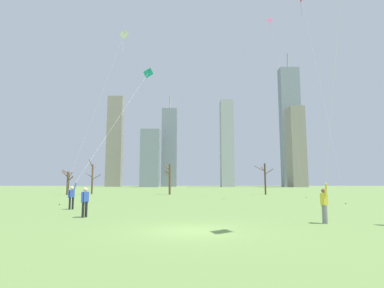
% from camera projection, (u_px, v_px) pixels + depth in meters
% --- Properties ---
extents(ground_plane, '(400.00, 400.00, 0.00)m').
position_uv_depth(ground_plane, '(192.00, 231.00, 12.06)').
color(ground_plane, '#5B7A3D').
extents(kite_flyer_foreground_right_blue, '(0.48, 4.84, 13.15)m').
position_uv_depth(kite_flyer_foreground_right_blue, '(328.00, 150.00, 13.75)').
color(kite_flyer_foreground_right_blue, gray).
rests_on(kite_flyer_foreground_right_blue, ground).
extents(kite_flyer_far_back_teal, '(4.90, 7.96, 13.43)m').
position_uv_depth(kite_flyer_far_back_teal, '(87.00, 171.00, 23.23)').
color(kite_flyer_far_back_teal, black).
rests_on(kite_flyer_far_back_teal, ground).
extents(bystander_strolling_midfield, '(0.34, 0.46, 1.62)m').
position_uv_depth(bystander_strolling_midfield, '(85.00, 201.00, 16.78)').
color(bystander_strolling_midfield, black).
rests_on(bystander_strolling_midfield, ground).
extents(distant_kite_drifting_right_white, '(4.90, 3.51, 17.72)m').
position_uv_depth(distant_kite_drifting_right_white, '(119.00, 48.00, 31.22)').
color(distant_kite_drifting_right_white, white).
rests_on(distant_kite_drifting_right_white, ground).
extents(distant_kite_drifting_left_pink, '(4.30, 0.55, 25.13)m').
position_uv_depth(distant_kite_drifting_left_pink, '(274.00, 40.00, 42.46)').
color(distant_kite_drifting_left_pink, pink).
rests_on(distant_kite_drifting_left_pink, ground).
extents(distant_kite_high_overhead_red, '(0.91, 6.79, 24.63)m').
position_uv_depth(distant_kite_high_overhead_red, '(304.00, 8.00, 35.96)').
color(distant_kite_high_overhead_red, red).
rests_on(distant_kite_high_overhead_red, ground).
extents(bare_tree_center, '(3.03, 2.79, 5.88)m').
position_uv_depth(bare_tree_center, '(92.00, 177.00, 52.67)').
color(bare_tree_center, brown).
rests_on(bare_tree_center, ground).
extents(bare_tree_rightmost, '(1.48, 1.80, 5.09)m').
position_uv_depth(bare_tree_rightmost, '(169.00, 178.00, 49.95)').
color(bare_tree_rightmost, brown).
rests_on(bare_tree_rightmost, ground).
extents(bare_tree_far_right_edge, '(2.58, 2.05, 4.04)m').
position_uv_depth(bare_tree_far_right_edge, '(67.00, 181.00, 48.06)').
color(bare_tree_far_right_edge, brown).
rests_on(bare_tree_far_right_edge, ground).
extents(bare_tree_left_of_center, '(3.10, 1.54, 5.07)m').
position_uv_depth(bare_tree_left_of_center, '(265.00, 178.00, 49.81)').
color(bare_tree_left_of_center, '#4C3828').
rests_on(bare_tree_left_of_center, ground).
extents(skyline_mid_tower_right, '(8.77, 6.94, 27.08)m').
position_uv_depth(skyline_mid_tower_right, '(150.00, 158.00, 143.74)').
color(skyline_mid_tower_right, gray).
rests_on(skyline_mid_tower_right, ground).
extents(skyline_tall_tower, '(6.16, 8.39, 43.13)m').
position_uv_depth(skyline_tall_tower, '(227.00, 143.00, 152.16)').
color(skyline_tall_tower, '#9EA3AD').
rests_on(skyline_tall_tower, ground).
extents(skyline_short_annex, '(10.08, 5.99, 71.57)m').
position_uv_depth(skyline_short_annex, '(290.00, 126.00, 160.20)').
color(skyline_short_annex, gray).
rests_on(skyline_short_annex, ground).
extents(skyline_squat_block, '(7.91, 5.02, 47.67)m').
position_uv_depth(skyline_squat_block, '(115.00, 141.00, 160.19)').
color(skyline_squat_block, gray).
rests_on(skyline_squat_block, ground).
extents(skyline_mid_tower_left, '(6.73, 9.50, 37.73)m').
position_uv_depth(skyline_mid_tower_left, '(296.00, 147.00, 143.69)').
color(skyline_mid_tower_left, gray).
rests_on(skyline_mid_tower_left, ground).
extents(skyline_slender_spire, '(7.92, 8.82, 48.39)m').
position_uv_depth(skyline_slender_spire, '(169.00, 148.00, 161.27)').
color(skyline_slender_spire, gray).
rests_on(skyline_slender_spire, ground).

